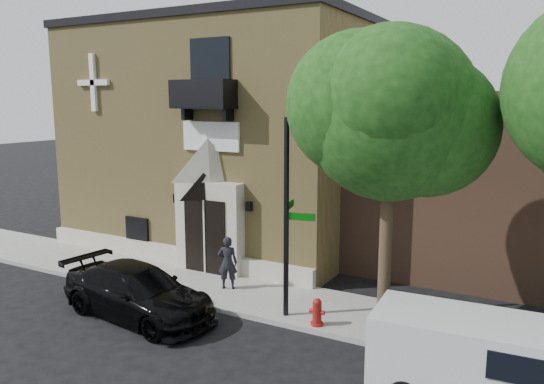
# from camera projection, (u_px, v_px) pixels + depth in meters

# --- Properties ---
(ground) EXTENTS (120.00, 120.00, 0.00)m
(ground) POSITION_uv_depth(u_px,v_px,m) (185.00, 305.00, 16.07)
(ground) COLOR black
(ground) RESTS_ON ground
(sidewalk) EXTENTS (42.00, 3.00, 0.15)m
(sidewalk) POSITION_uv_depth(u_px,v_px,m) (239.00, 293.00, 16.88)
(sidewalk) COLOR gray
(sidewalk) RESTS_ON ground
(church) EXTENTS (12.20, 11.01, 9.30)m
(church) POSITION_uv_depth(u_px,v_px,m) (240.00, 134.00, 23.56)
(church) COLOR #A68F4E
(church) RESTS_ON ground
(street_tree_left) EXTENTS (4.97, 4.38, 7.77)m
(street_tree_left) POSITION_uv_depth(u_px,v_px,m) (390.00, 112.00, 12.50)
(street_tree_left) COLOR #38281C
(street_tree_left) RESTS_ON sidewalk
(black_sedan) EXTENTS (5.26, 2.65, 1.47)m
(black_sedan) POSITION_uv_depth(u_px,v_px,m) (138.00, 292.00, 15.11)
(black_sedan) COLOR black
(black_sedan) RESTS_ON ground
(cargo_van) EXTENTS (4.65, 2.15, 1.85)m
(cargo_van) POSITION_uv_depth(u_px,v_px,m) (497.00, 362.00, 10.45)
(cargo_van) COLOR silver
(cargo_van) RESTS_ON ground
(street_sign) EXTENTS (0.99, 0.87, 5.54)m
(street_sign) POSITION_uv_depth(u_px,v_px,m) (287.00, 218.00, 14.50)
(street_sign) COLOR black
(street_sign) RESTS_ON sidewalk
(fire_hydrant) EXTENTS (0.43, 0.34, 0.75)m
(fire_hydrant) POSITION_uv_depth(u_px,v_px,m) (317.00, 312.00, 14.22)
(fire_hydrant) COLOR maroon
(fire_hydrant) RESTS_ON sidewalk
(dumpster) EXTENTS (1.65, 0.95, 1.07)m
(dumpster) POSITION_uv_depth(u_px,v_px,m) (464.00, 328.00, 12.79)
(dumpster) COLOR #0F3919
(dumpster) RESTS_ON sidewalk
(planter) EXTENTS (0.64, 0.57, 0.64)m
(planter) POSITION_uv_depth(u_px,v_px,m) (213.00, 262.00, 18.79)
(planter) COLOR #41612C
(planter) RESTS_ON sidewalk
(pedestrian_near) EXTENTS (0.74, 0.63, 1.72)m
(pedestrian_near) POSITION_uv_depth(u_px,v_px,m) (228.00, 263.00, 16.92)
(pedestrian_near) COLOR black
(pedestrian_near) RESTS_ON sidewalk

